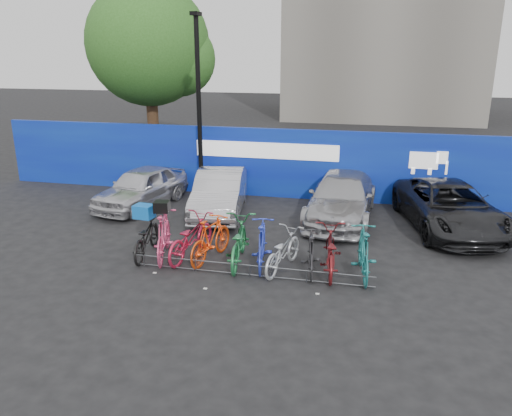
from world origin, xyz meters
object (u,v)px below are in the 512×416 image
(bike_9, at_px, (364,253))
(bike_0, at_px, (146,237))
(car_3, at_px, (449,207))
(bike_8, at_px, (330,251))
(tree, at_px, (154,47))
(bike_2, at_px, (190,237))
(bike_7, at_px, (311,252))
(bike_6, at_px, (283,251))
(car_1, at_px, (220,193))
(bike_3, at_px, (211,239))
(car_0, at_px, (141,187))
(lamppost, at_px, (199,103))
(bike_1, at_px, (164,235))
(bike_rack, at_px, (250,270))
(car_2, at_px, (342,197))
(bike_4, at_px, (238,242))
(bike_5, at_px, (262,244))

(bike_9, bearing_deg, bike_0, -7.02)
(car_3, distance_m, bike_8, 4.84)
(tree, height_order, bike_0, tree)
(car_3, bearing_deg, bike_2, -163.07)
(bike_0, distance_m, bike_7, 4.15)
(car_3, relative_size, bike_6, 2.64)
(car_1, relative_size, bike_0, 2.16)
(bike_3, bearing_deg, bike_2, 7.06)
(car_0, distance_m, car_3, 9.56)
(tree, height_order, lamppost, tree)
(car_0, distance_m, car_1, 2.72)
(tree, distance_m, bike_1, 11.87)
(car_1, xyz_separation_m, bike_9, (4.53, -3.74, -0.09))
(bike_rack, bearing_deg, lamppost, 118.07)
(bike_rack, bearing_deg, car_3, 42.51)
(car_2, relative_size, bike_6, 2.54)
(bike_rack, xyz_separation_m, bike_0, (-2.83, 0.65, 0.33))
(car_0, distance_m, bike_9, 8.21)
(bike_9, bearing_deg, car_1, -46.16)
(bike_9, bearing_deg, bike_3, -8.18)
(tree, height_order, car_2, tree)
(bike_rack, height_order, bike_6, bike_6)
(car_3, xyz_separation_m, bike_9, (-2.31, -3.79, -0.09))
(lamppost, xyz_separation_m, car_3, (8.00, -1.60, -2.60))
(car_3, bearing_deg, bike_4, -157.02)
(tree, height_order, bike_5, tree)
(bike_8, bearing_deg, bike_9, 169.77)
(bike_0, height_order, bike_1, bike_1)
(car_1, bearing_deg, bike_4, -76.38)
(bike_8, bearing_deg, bike_rack, 14.90)
(car_1, bearing_deg, car_0, 167.84)
(bike_7, distance_m, bike_9, 1.18)
(bike_0, bearing_deg, car_3, -161.53)
(bike_4, distance_m, bike_6, 1.12)
(tree, distance_m, bike_4, 12.64)
(bike_0, bearing_deg, bike_8, 172.50)
(bike_8, bearing_deg, tree, -55.61)
(car_0, relative_size, bike_2, 1.89)
(bike_8, xyz_separation_m, bike_9, (0.76, -0.06, 0.06))
(lamppost, relative_size, bike_rack, 1.09)
(tree, distance_m, lamppost, 6.14)
(bike_8, bearing_deg, car_3, -135.40)
(bike_4, xyz_separation_m, bike_7, (1.77, -0.12, -0.06))
(bike_1, height_order, bike_6, bike_1)
(tree, bearing_deg, bike_5, -55.36)
(car_0, distance_m, bike_6, 6.68)
(lamppost, relative_size, car_0, 1.60)
(car_2, bearing_deg, bike_8, -86.99)
(bike_0, height_order, bike_9, bike_9)
(bike_1, bearing_deg, bike_3, 170.18)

